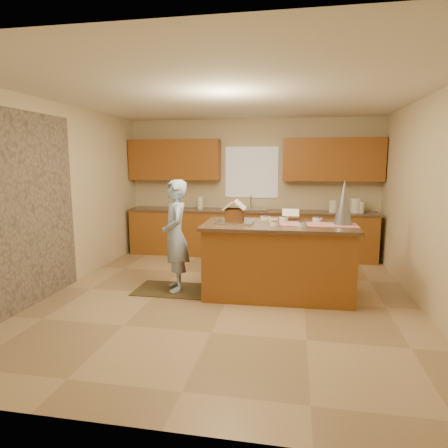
% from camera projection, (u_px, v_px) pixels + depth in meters
% --- Properties ---
extents(floor, '(5.50, 5.50, 0.00)m').
position_uv_depth(floor, '(228.00, 297.00, 5.39)').
color(floor, tan).
rests_on(floor, ground).
extents(ceiling, '(5.50, 5.50, 0.00)m').
position_uv_depth(ceiling, '(229.00, 95.00, 4.96)').
color(ceiling, silver).
rests_on(ceiling, floor).
extents(wall_back, '(5.50, 5.50, 0.00)m').
position_uv_depth(wall_back, '(252.00, 187.00, 7.85)').
color(wall_back, beige).
rests_on(wall_back, floor).
extents(wall_front, '(5.50, 5.50, 0.00)m').
position_uv_depth(wall_front, '(157.00, 243.00, 2.50)').
color(wall_front, beige).
rests_on(wall_front, floor).
extents(wall_left, '(5.50, 5.50, 0.00)m').
position_uv_depth(wall_left, '(59.00, 198.00, 5.62)').
color(wall_left, beige).
rests_on(wall_left, floor).
extents(wall_right, '(5.50, 5.50, 0.00)m').
position_uv_depth(wall_right, '(431.00, 204.00, 4.73)').
color(wall_right, beige).
rests_on(wall_right, floor).
extents(stone_accent, '(0.00, 2.50, 2.50)m').
position_uv_depth(stone_accent, '(23.00, 211.00, 4.85)').
color(stone_accent, gray).
rests_on(stone_accent, wall_left).
extents(window_curtain, '(1.05, 0.03, 1.00)m').
position_uv_depth(window_curtain, '(252.00, 172.00, 7.77)').
color(window_curtain, white).
rests_on(window_curtain, wall_back).
extents(back_counter_base, '(4.80, 0.60, 0.88)m').
position_uv_depth(back_counter_base, '(249.00, 234.00, 7.70)').
color(back_counter_base, brown).
rests_on(back_counter_base, floor).
extents(back_counter_top, '(4.85, 0.63, 0.04)m').
position_uv_depth(back_counter_top, '(250.00, 211.00, 7.63)').
color(back_counter_top, brown).
rests_on(back_counter_top, back_counter_base).
extents(upper_cabinet_left, '(1.85, 0.35, 0.80)m').
position_uv_depth(upper_cabinet_left, '(175.00, 160.00, 7.86)').
color(upper_cabinet_left, brown).
rests_on(upper_cabinet_left, wall_back).
extents(upper_cabinet_right, '(1.85, 0.35, 0.80)m').
position_uv_depth(upper_cabinet_right, '(333.00, 160.00, 7.31)').
color(upper_cabinet_right, brown).
rests_on(upper_cabinet_right, wall_back).
extents(sink, '(0.70, 0.45, 0.12)m').
position_uv_depth(sink, '(250.00, 212.00, 7.63)').
color(sink, silver).
rests_on(sink, back_counter_top).
extents(faucet, '(0.03, 0.03, 0.28)m').
position_uv_depth(faucet, '(251.00, 202.00, 7.77)').
color(faucet, silver).
rests_on(faucet, back_counter_top).
extents(island_base, '(2.01, 1.05, 0.97)m').
position_uv_depth(island_base, '(278.00, 261.00, 5.44)').
color(island_base, brown).
rests_on(island_base, floor).
extents(island_top, '(2.11, 1.14, 0.04)m').
position_uv_depth(island_top, '(279.00, 225.00, 5.36)').
color(island_top, brown).
rests_on(island_top, island_base).
extents(table_runner, '(1.12, 0.43, 0.01)m').
position_uv_depth(table_runner, '(316.00, 224.00, 5.28)').
color(table_runner, red).
rests_on(table_runner, island_top).
extents(baking_tray, '(0.52, 0.39, 0.03)m').
position_uv_depth(baking_tray, '(235.00, 222.00, 5.40)').
color(baking_tray, silver).
rests_on(baking_tray, island_top).
extents(cookbook, '(0.25, 0.20, 0.10)m').
position_uv_depth(cookbook, '(291.00, 213.00, 5.73)').
color(cookbook, white).
rests_on(cookbook, island_top).
extents(tinsel_tree, '(0.25, 0.25, 0.61)m').
position_uv_depth(tinsel_tree, '(344.00, 202.00, 5.24)').
color(tinsel_tree, '#A0A0AC').
rests_on(tinsel_tree, island_top).
extents(rug, '(1.09, 0.71, 0.01)m').
position_uv_depth(rug, '(173.00, 290.00, 5.70)').
color(rug, black).
rests_on(rug, floor).
extents(boy, '(0.58, 0.69, 1.60)m').
position_uv_depth(boy, '(175.00, 236.00, 5.57)').
color(boy, '#9CB7DD').
rests_on(boy, rug).
extents(canister_a, '(0.17, 0.17, 0.23)m').
position_uv_depth(canister_a, '(334.00, 206.00, 7.32)').
color(canister_a, white).
rests_on(canister_a, back_counter_top).
extents(canister_b, '(0.19, 0.19, 0.27)m').
position_uv_depth(canister_b, '(356.00, 205.00, 7.25)').
color(canister_b, white).
rests_on(canister_b, back_counter_top).
extents(canister_c, '(0.14, 0.14, 0.21)m').
position_uv_depth(canister_c, '(360.00, 207.00, 7.24)').
color(canister_c, white).
rests_on(canister_c, back_counter_top).
extents(paper_towel, '(0.11, 0.11, 0.25)m').
position_uv_depth(paper_towel, '(200.00, 203.00, 7.78)').
color(paper_towel, white).
rests_on(paper_towel, back_counter_top).
extents(gingerbread_house, '(0.31, 0.32, 0.31)m').
position_uv_depth(gingerbread_house, '(235.00, 213.00, 5.38)').
color(gingerbread_house, '#5B3317').
rests_on(gingerbread_house, baking_tray).
extents(candy_bowls, '(0.88, 0.60, 0.06)m').
position_uv_depth(candy_bowls, '(286.00, 220.00, 5.46)').
color(candy_bowls, green).
rests_on(candy_bowls, island_top).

